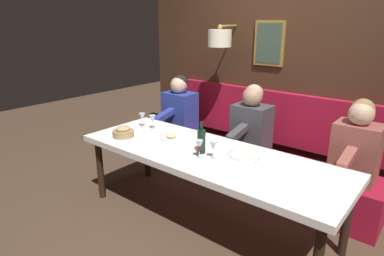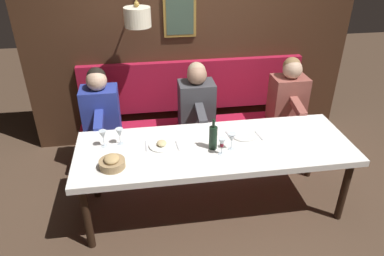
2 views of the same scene
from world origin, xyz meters
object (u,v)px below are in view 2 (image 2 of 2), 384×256
diner_nearest (289,93)px  diner_near (197,99)px  diner_middle (100,105)px  dining_table (215,151)px  wine_bottle (213,137)px  bread_bowl (112,163)px  wine_glass_2 (222,143)px  wine_glass_1 (232,138)px  wine_glass_0 (119,133)px  wine_glass_3 (103,135)px

diner_nearest → diner_near: 1.10m
diner_near → diner_middle: size_ratio=1.00×
dining_table → diner_near: diner_near is taller
wine_bottle → bread_bowl: size_ratio=1.36×
diner_middle → wine_glass_2: diner_middle is taller
wine_glass_1 → diner_near: bearing=9.7°
diner_nearest → wine_glass_1: size_ratio=4.82×
diner_nearest → wine_glass_0: 2.07m
bread_bowl → dining_table: bearing=-77.8°
diner_nearest → wine_bottle: bearing=130.0°
wine_glass_1 → wine_glass_0: bearing=76.4°
diner_near → wine_bottle: bearing=-180.0°
diner_near → wine_glass_2: (-1.02, -0.06, 0.04)m
bread_bowl → diner_nearest: bearing=-61.5°
wine_glass_1 → wine_glass_3: (0.23, 1.16, 0.00)m
wine_glass_2 → diner_middle: bearing=47.8°
dining_table → wine_glass_1: wine_glass_1 is taller
wine_glass_0 → wine_glass_3: bearing=96.4°
wine_glass_2 → wine_bottle: bearing=28.6°
diner_nearest → diner_near: bearing=90.0°
wine_bottle → diner_middle: bearing=49.4°
diner_nearest → diner_middle: 2.17m
diner_nearest → diner_middle: size_ratio=1.00×
diner_middle → wine_glass_1: size_ratio=4.82×
wine_glass_1 → wine_bottle: (0.04, 0.16, -0.00)m
wine_bottle → diner_nearest: bearing=-50.0°
wine_glass_0 → bread_bowl: (-0.37, 0.06, -0.07)m
diner_nearest → diner_middle: bearing=90.0°
dining_table → diner_near: size_ratio=3.26×
diner_near → bread_bowl: (-1.08, 0.90, -0.03)m
wine_glass_2 → diner_near: bearing=3.3°
wine_bottle → diner_near: bearing=0.0°
diner_nearest → dining_table: bearing=129.6°
dining_table → diner_middle: size_ratio=3.26×
wine_glass_0 → wine_glass_2: size_ratio=1.00×
diner_nearest → wine_bottle: diner_nearest is taller
diner_near → wine_glass_1: 0.98m
wine_glass_3 → wine_glass_1: bearing=-101.1°
diner_middle → wine_bottle: (-0.92, -1.07, 0.04)m
wine_glass_2 → wine_glass_3: (0.29, 1.05, 0.00)m
dining_table → wine_glass_3: (0.15, 1.02, 0.18)m
diner_near → wine_glass_0: diner_near is taller
wine_glass_3 → wine_bottle: (-0.19, -0.99, -0.00)m
wine_glass_1 → wine_bottle: 0.17m
diner_near → wine_bottle: diner_near is taller
wine_glass_2 → wine_bottle: 0.12m
diner_near → wine_glass_1: (-0.96, -0.16, 0.04)m
diner_nearest → wine_glass_0: bearing=110.3°
dining_table → wine_glass_1: 0.24m
dining_table → wine_bottle: wine_bottle is taller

